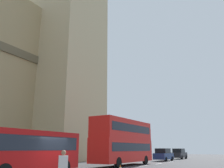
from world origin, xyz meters
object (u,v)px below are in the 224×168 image
object	(u,v)px
sedan_trailing	(179,154)
pedestrian_by_kerb	(63,168)
traffic_cone_middle	(120,168)
sedan_lead	(164,155)
double_decker_bus	(124,140)

from	to	relation	value
sedan_trailing	pedestrian_by_kerb	bearing A→B (deg)	-171.18
traffic_cone_middle	sedan_trailing	bearing A→B (deg)	7.38
pedestrian_by_kerb	sedan_lead	bearing A→B (deg)	11.14
sedan_lead	sedan_trailing	world-z (taller)	same
sedan_lead	traffic_cone_middle	distance (m)	20.04
pedestrian_by_kerb	sedan_trailing	bearing A→B (deg)	8.82
sedan_trailing	sedan_lead	bearing A→B (deg)	-178.66
pedestrian_by_kerb	double_decker_bus	bearing A→B (deg)	19.54
double_decker_bus	sedan_trailing	bearing A→B (deg)	0.54
sedan_lead	double_decker_bus	bearing A→B (deg)	179.97
traffic_cone_middle	pedestrian_by_kerb	xyz separation A→B (m)	(-8.88, -2.12, 0.63)
traffic_cone_middle	sedan_lead	bearing A→B (deg)	10.11
double_decker_bus	sedan_lead	xyz separation A→B (m)	(12.72, -0.01, -1.80)
double_decker_bus	pedestrian_by_kerb	size ratio (longest dim) A/B	5.98
sedan_lead	pedestrian_by_kerb	world-z (taller)	sedan_lead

